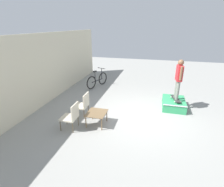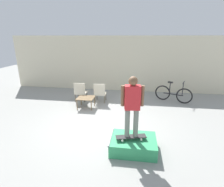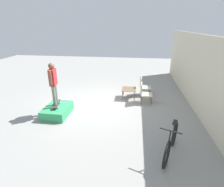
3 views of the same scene
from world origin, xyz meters
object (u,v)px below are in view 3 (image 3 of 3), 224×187
object	(u,v)px
coffee_table	(129,90)
patio_chair_right	(144,92)
skateboard_on_ramp	(56,104)
patio_chair_left	(144,86)
skate_ramp_box	(57,111)
bicycle	(171,143)
person_skater	(53,81)

from	to	relation	value
coffee_table	patio_chair_right	distance (m)	0.86
skateboard_on_ramp	coffee_table	bearing A→B (deg)	112.19
skateboard_on_ramp	patio_chair_left	bearing A→B (deg)	111.54
skate_ramp_box	bicycle	bearing A→B (deg)	66.43
coffee_table	patio_chair_left	bearing A→B (deg)	123.23
bicycle	coffee_table	bearing A→B (deg)	-139.82
patio_chair_left	bicycle	distance (m)	4.37
skate_ramp_box	person_skater	xyz separation A→B (m)	(-0.06, -0.05, 1.21)
coffee_table	patio_chair_right	bearing A→B (deg)	56.55
skateboard_on_ramp	coffee_table	size ratio (longest dim) A/B	1.16
patio_chair_right	bicycle	size ratio (longest dim) A/B	0.57
skateboard_on_ramp	patio_chair_left	distance (m)	4.29
patio_chair_right	bicycle	bearing A→B (deg)	-171.06
skate_ramp_box	skateboard_on_ramp	bearing A→B (deg)	-142.69
skateboard_on_ramp	bicycle	xyz separation A→B (m)	(1.82, 4.07, -0.06)
skateboard_on_ramp	patio_chair_left	size ratio (longest dim) A/B	0.90
person_skater	coffee_table	size ratio (longest dim) A/B	2.25
coffee_table	patio_chair_left	world-z (taller)	patio_chair_left
person_skater	patio_chair_left	xyz separation A→B (m)	(-2.51, 3.47, -0.89)
skateboard_on_ramp	patio_chair_right	bearing A→B (deg)	100.02
skate_ramp_box	person_skater	bearing A→B (deg)	-142.69
person_skater	patio_chair_left	size ratio (longest dim) A/B	1.74
patio_chair_left	person_skater	bearing A→B (deg)	124.56
skate_ramp_box	bicycle	distance (m)	4.39
coffee_table	skateboard_on_ramp	bearing A→B (deg)	-53.51
skate_ramp_box	coffee_table	distance (m)	3.44
coffee_table	skate_ramp_box	bearing A→B (deg)	-52.21
skateboard_on_ramp	patio_chair_left	world-z (taller)	patio_chair_left
bicycle	skate_ramp_box	bearing A→B (deg)	-92.10
coffee_table	patio_chair_right	size ratio (longest dim) A/B	0.77
person_skater	coffee_table	xyz separation A→B (m)	(-2.04, 2.76, -0.99)
person_skater	bicycle	size ratio (longest dim) A/B	1.00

